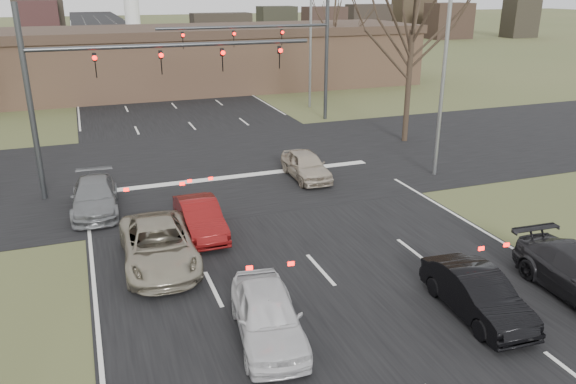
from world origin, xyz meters
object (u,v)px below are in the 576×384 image
Objects in this scene: mast_arm_near at (112,75)px; car_white_sedan at (268,315)px; car_black_hatch at (477,294)px; car_grey_ahead at (95,197)px; car_silver_ahead at (306,165)px; car_silver_suv at (158,245)px; streetlight_right_far at (308,30)px; streetlight_right_near at (442,57)px; car_red_ahead at (200,218)px; building at (182,59)px; mast_arm_far at (286,45)px.

car_white_sedan is (2.50, -12.89, -4.39)m from mast_arm_near.
car_black_hatch is (8.23, -13.82, -4.43)m from mast_arm_near.
car_silver_ahead is at bearing 8.66° from car_grey_ahead.
car_silver_suv is 5.82m from car_grey_ahead.
streetlight_right_near is at bearing -91.68° from streetlight_right_far.
car_red_ahead is 1.01× the size of car_silver_ahead.
mast_arm_near is 3.15× the size of car_red_ahead.
streetlight_right_far is at bearing -56.35° from building.
car_white_sedan is 7.01m from car_red_ahead.
building is at bearing 94.87° from car_black_hatch.
car_silver_suv is (-13.58, -4.79, -4.90)m from streetlight_right_near.
building is at bearing 79.78° from car_silver_suv.
building is 3.81× the size of mast_arm_far.
car_white_sedan is at bearing -88.30° from car_red_ahead.
car_red_ahead is (-5.00, -30.89, -2.03)m from building.
streetlight_right_near is 15.21m from car_silver_suv.
streetlight_right_near is 2.51× the size of car_white_sedan.
building is at bearing 75.90° from car_grey_ahead.
car_silver_suv reaches higher than car_black_hatch.
mast_arm_far is at bearing 59.47° from car_red_ahead.
mast_arm_far is at bearing -74.42° from building.
car_white_sedan reaches higher than car_black_hatch.
streetlight_right_far is (0.50, 17.00, 0.00)m from streetlight_right_near.
mast_arm_far is (4.18, -15.00, 2.35)m from building.
streetlight_right_near is at bearing -76.31° from building.
streetlight_right_near is 17.01m from streetlight_right_far.
car_grey_ahead is at bearing 177.14° from streetlight_right_near.
car_silver_suv is at bearing -122.87° from streetlight_right_far.
car_silver_ahead is (-3.18, -11.33, -4.37)m from mast_arm_far.
streetlight_right_far is at bearing 80.59° from car_black_hatch.
building is 28.97m from streetlight_right_near.
streetlight_right_near is 7.81m from car_silver_ahead.
streetlight_right_near reaches higher than mast_arm_far.
mast_arm_far is 1.11× the size of streetlight_right_far.
mast_arm_near is 16.69m from car_black_hatch.
mast_arm_near reaches higher than car_silver_ahead.
streetlight_right_far is at bearing 48.97° from car_grey_ahead.
car_silver_ahead is at bearing 164.01° from streetlight_right_near.
car_grey_ahead is 1.15× the size of car_silver_ahead.
car_grey_ahead is 1.13× the size of car_red_ahead.
mast_arm_far is 24.95m from car_white_sedan.
mast_arm_near is at bearing 124.15° from car_black_hatch.
mast_arm_far is 21.33m from car_silver_suv.
streetlight_right_far reaches higher than car_black_hatch.
car_red_ahead is (-11.82, -2.89, -4.95)m from streetlight_right_near.
car_black_hatch is (1.00, -38.82, -2.02)m from building.
car_black_hatch is at bearing -36.46° from car_silver_suv.
streetlight_right_near is 2.57× the size of car_black_hatch.
car_white_sedan is at bearing -115.16° from car_silver_ahead.
building is 33.54m from car_silver_suv.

